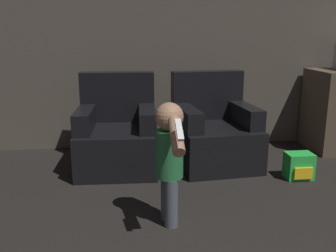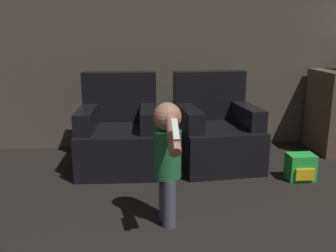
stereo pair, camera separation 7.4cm
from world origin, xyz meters
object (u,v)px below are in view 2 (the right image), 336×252
at_px(armchair_left, 119,136).
at_px(toy_backpack, 301,167).
at_px(armchair_right, 216,133).
at_px(person_toddler, 167,154).

height_order(armchair_left, toy_backpack, armchair_left).
relative_size(armchair_left, armchair_right, 1.00).
bearing_deg(person_toddler, armchair_left, 9.96).
bearing_deg(armchair_right, toy_backpack, -41.51).
height_order(armchair_left, person_toddler, armchair_left).
relative_size(armchair_right, toy_backpack, 3.81).
height_order(armchair_left, armchair_right, same).
relative_size(person_toddler, toy_backpack, 3.60).
bearing_deg(armchair_left, toy_backpack, -14.81).
distance_m(armchair_left, toy_backpack, 1.78).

